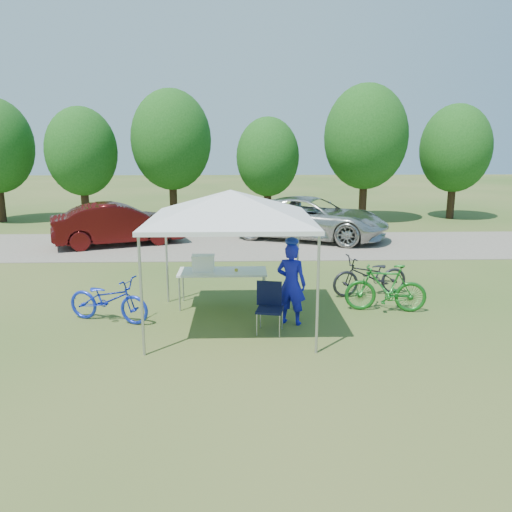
{
  "coord_description": "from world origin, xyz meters",
  "views": [
    {
      "loc": [
        0.18,
        -9.64,
        3.59
      ],
      "look_at": [
        0.56,
        2.0,
        0.97
      ],
      "focal_mm": 35.0,
      "sensor_mm": 36.0,
      "label": 1
    }
  ],
  "objects_px": {
    "bike_green": "(386,288)",
    "bike_blue": "(108,299)",
    "bike_dark": "(370,276)",
    "folding_chair": "(270,302)",
    "minivan": "(311,218)",
    "cyclist": "(291,284)",
    "sedan": "(118,224)",
    "cooler": "(203,263)",
    "folding_table": "(223,273)"
  },
  "relations": [
    {
      "from": "folding_table",
      "to": "bike_blue",
      "type": "bearing_deg",
      "value": -157.35
    },
    {
      "from": "cyclist",
      "to": "minivan",
      "type": "xyz_separation_m",
      "value": [
        1.7,
        9.15,
        -0.02
      ]
    },
    {
      "from": "folding_table",
      "to": "sedan",
      "type": "xyz_separation_m",
      "value": [
        -3.98,
        7.06,
        0.01
      ]
    },
    {
      "from": "cyclist",
      "to": "sedan",
      "type": "bearing_deg",
      "value": -33.17
    },
    {
      "from": "folding_table",
      "to": "cyclist",
      "type": "distance_m",
      "value": 1.87
    },
    {
      "from": "folding_table",
      "to": "bike_dark",
      "type": "height_order",
      "value": "bike_dark"
    },
    {
      "from": "sedan",
      "to": "cooler",
      "type": "bearing_deg",
      "value": -174.02
    },
    {
      "from": "folding_chair",
      "to": "bike_green",
      "type": "height_order",
      "value": "bike_green"
    },
    {
      "from": "bike_blue",
      "to": "sedan",
      "type": "distance_m",
      "value": 8.2
    },
    {
      "from": "bike_green",
      "to": "bike_dark",
      "type": "height_order",
      "value": "bike_green"
    },
    {
      "from": "minivan",
      "to": "folding_table",
      "type": "bearing_deg",
      "value": -177.54
    },
    {
      "from": "bike_blue",
      "to": "bike_green",
      "type": "bearing_deg",
      "value": -67.09
    },
    {
      "from": "folding_table",
      "to": "bike_dark",
      "type": "distance_m",
      "value": 3.6
    },
    {
      "from": "folding_table",
      "to": "minivan",
      "type": "distance_m",
      "value": 8.54
    },
    {
      "from": "cooler",
      "to": "folding_table",
      "type": "bearing_deg",
      "value": 0.0
    },
    {
      "from": "cyclist",
      "to": "bike_green",
      "type": "xyz_separation_m",
      "value": [
        2.14,
        0.7,
        -0.31
      ]
    },
    {
      "from": "folding_chair",
      "to": "minivan",
      "type": "distance_m",
      "value": 9.78
    },
    {
      "from": "cooler",
      "to": "sedan",
      "type": "height_order",
      "value": "sedan"
    },
    {
      "from": "folding_chair",
      "to": "bike_blue",
      "type": "distance_m",
      "value": 3.34
    },
    {
      "from": "folding_table",
      "to": "folding_chair",
      "type": "height_order",
      "value": "folding_chair"
    },
    {
      "from": "folding_table",
      "to": "cooler",
      "type": "distance_m",
      "value": 0.48
    },
    {
      "from": "bike_blue",
      "to": "sedan",
      "type": "relative_size",
      "value": 0.39
    },
    {
      "from": "folding_chair",
      "to": "bike_blue",
      "type": "height_order",
      "value": "folding_chair"
    },
    {
      "from": "bike_green",
      "to": "bike_blue",
      "type": "bearing_deg",
      "value": -76.42
    },
    {
      "from": "minivan",
      "to": "bike_blue",
      "type": "bearing_deg",
      "value": 172.54
    },
    {
      "from": "sedan",
      "to": "bike_dark",
      "type": "bearing_deg",
      "value": -151.2
    },
    {
      "from": "bike_green",
      "to": "minivan",
      "type": "relative_size",
      "value": 0.3
    },
    {
      "from": "bike_green",
      "to": "sedan",
      "type": "height_order",
      "value": "sedan"
    },
    {
      "from": "bike_blue",
      "to": "cyclist",
      "type": "bearing_deg",
      "value": -75.26
    },
    {
      "from": "cooler",
      "to": "bike_dark",
      "type": "distance_m",
      "value": 4.04
    },
    {
      "from": "bike_blue",
      "to": "minivan",
      "type": "relative_size",
      "value": 0.31
    },
    {
      "from": "cooler",
      "to": "minivan",
      "type": "xyz_separation_m",
      "value": [
        3.55,
        7.95,
        -0.17
      ]
    },
    {
      "from": "minivan",
      "to": "cyclist",
      "type": "bearing_deg",
      "value": -166.6
    },
    {
      "from": "folding_chair",
      "to": "minivan",
      "type": "height_order",
      "value": "minivan"
    },
    {
      "from": "bike_blue",
      "to": "bike_green",
      "type": "relative_size",
      "value": 1.03
    },
    {
      "from": "folding_chair",
      "to": "bike_dark",
      "type": "relative_size",
      "value": 0.51
    },
    {
      "from": "sedan",
      "to": "folding_chair",
      "type": "bearing_deg",
      "value": -170.97
    },
    {
      "from": "folding_chair",
      "to": "minivan",
      "type": "xyz_separation_m",
      "value": [
        2.16,
        9.53,
        0.25
      ]
    },
    {
      "from": "cyclist",
      "to": "minivan",
      "type": "distance_m",
      "value": 9.31
    },
    {
      "from": "cooler",
      "to": "bike_dark",
      "type": "height_order",
      "value": "cooler"
    },
    {
      "from": "folding_table",
      "to": "cooler",
      "type": "relative_size",
      "value": 3.95
    },
    {
      "from": "cooler",
      "to": "minivan",
      "type": "relative_size",
      "value": 0.09
    },
    {
      "from": "bike_dark",
      "to": "minivan",
      "type": "xyz_separation_m",
      "value": [
        -0.4,
        7.29,
        0.33
      ]
    },
    {
      "from": "cooler",
      "to": "cyclist",
      "type": "height_order",
      "value": "cyclist"
    },
    {
      "from": "cyclist",
      "to": "sedan",
      "type": "distance_m",
      "value": 9.87
    },
    {
      "from": "folding_chair",
      "to": "sedan",
      "type": "bearing_deg",
      "value": 131.51
    },
    {
      "from": "folding_table",
      "to": "minivan",
      "type": "height_order",
      "value": "minivan"
    },
    {
      "from": "minivan",
      "to": "bike_green",
      "type": "bearing_deg",
      "value": -153.11
    },
    {
      "from": "bike_blue",
      "to": "minivan",
      "type": "bearing_deg",
      "value": -12.96
    },
    {
      "from": "folding_table",
      "to": "sedan",
      "type": "height_order",
      "value": "sedan"
    }
  ]
}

